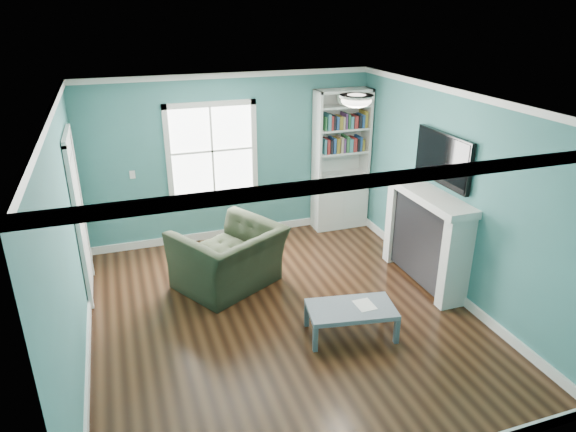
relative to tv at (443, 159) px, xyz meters
name	(u,v)px	position (x,y,z in m)	size (l,w,h in m)	color
floor	(283,315)	(-2.20, -0.20, -1.72)	(5.00, 5.00, 0.00)	black
room_walls	(282,194)	(-2.20, -0.20, -0.14)	(5.00, 5.00, 5.00)	#3A7574
trim	(282,223)	(-2.20, -0.20, -0.49)	(4.50, 5.00, 2.60)	white
window	(212,151)	(-2.50, 2.29, -0.27)	(1.40, 0.06, 1.50)	white
bookshelf	(340,174)	(-0.43, 2.10, -0.80)	(0.90, 0.35, 2.31)	silver
fireplace	(426,238)	(-0.12, 0.00, -1.09)	(0.44, 1.58, 1.30)	black
tv	(443,159)	(0.00, 0.00, 0.00)	(0.06, 1.10, 0.65)	black
door	(79,216)	(-4.42, 1.20, -0.65)	(0.12, 0.98, 2.17)	silver
ceiling_fixture	(356,100)	(-1.30, -0.10, 0.82)	(0.38, 0.38, 0.15)	white
light_switch	(132,175)	(-3.70, 2.28, -0.52)	(0.08, 0.01, 0.12)	white
recliner	(228,248)	(-2.64, 0.73, -1.17)	(1.27, 0.82, 1.11)	black
coffee_table	(351,311)	(-1.59, -0.81, -1.41)	(1.06, 0.69, 0.36)	#4F575F
paper_sheet	(365,305)	(-1.42, -0.82, -1.37)	(0.20, 0.26, 0.00)	white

